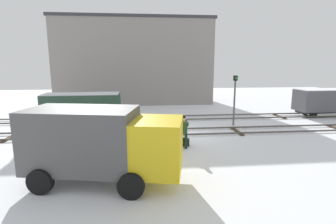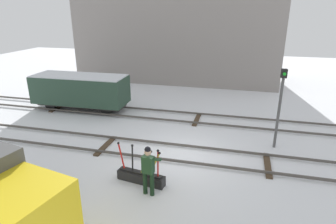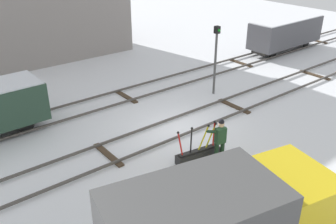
{
  "view_description": "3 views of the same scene",
  "coord_description": "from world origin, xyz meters",
  "px_view_note": "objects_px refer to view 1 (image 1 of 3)",
  "views": [
    {
      "loc": [
        -2.65,
        -15.76,
        4.41
      ],
      "look_at": [
        -0.81,
        2.07,
        1.02
      ],
      "focal_mm": 27.6,
      "sensor_mm": 36.0,
      "label": 1
    },
    {
      "loc": [
        2.15,
        -10.75,
        5.93
      ],
      "look_at": [
        -1.35,
        2.99,
        0.82
      ],
      "focal_mm": 30.77,
      "sensor_mm": 36.0,
      "label": 2
    },
    {
      "loc": [
        -9.09,
        -10.75,
        7.69
      ],
      "look_at": [
        -0.51,
        0.12,
        0.9
      ],
      "focal_mm": 39.27,
      "sensor_mm": 36.0,
      "label": 3
    }
  ],
  "objects_px": {
    "signal_post": "(235,95)",
    "freight_car_mid_siding": "(333,100)",
    "rail_worker": "(184,130)",
    "delivery_truck": "(102,141)",
    "freight_car_back_track": "(82,105)",
    "switch_lever_frame": "(173,141)"
  },
  "relations": [
    {
      "from": "delivery_truck",
      "to": "signal_post",
      "type": "relative_size",
      "value": 1.66
    },
    {
      "from": "delivery_truck",
      "to": "signal_post",
      "type": "distance_m",
      "value": 11.55
    },
    {
      "from": "rail_worker",
      "to": "delivery_truck",
      "type": "bearing_deg",
      "value": -126.37
    },
    {
      "from": "rail_worker",
      "to": "delivery_truck",
      "type": "height_order",
      "value": "delivery_truck"
    },
    {
      "from": "rail_worker",
      "to": "freight_car_back_track",
      "type": "relative_size",
      "value": 0.31
    },
    {
      "from": "signal_post",
      "to": "freight_car_mid_siding",
      "type": "relative_size",
      "value": 0.57
    },
    {
      "from": "delivery_truck",
      "to": "freight_car_mid_siding",
      "type": "bearing_deg",
      "value": 43.32
    },
    {
      "from": "freight_car_mid_siding",
      "to": "freight_car_back_track",
      "type": "height_order",
      "value": "freight_car_mid_siding"
    },
    {
      "from": "switch_lever_frame",
      "to": "delivery_truck",
      "type": "height_order",
      "value": "delivery_truck"
    },
    {
      "from": "delivery_truck",
      "to": "freight_car_back_track",
      "type": "bearing_deg",
      "value": 117.69
    },
    {
      "from": "signal_post",
      "to": "delivery_truck",
      "type": "bearing_deg",
      "value": -134.12
    },
    {
      "from": "rail_worker",
      "to": "freight_car_back_track",
      "type": "xyz_separation_m",
      "value": [
        -6.67,
        7.21,
        0.25
      ]
    },
    {
      "from": "delivery_truck",
      "to": "switch_lever_frame",
      "type": "bearing_deg",
      "value": 64.82
    },
    {
      "from": "switch_lever_frame",
      "to": "freight_car_mid_siding",
      "type": "xyz_separation_m",
      "value": [
        14.42,
        6.62,
        1.08
      ]
    },
    {
      "from": "signal_post",
      "to": "freight_car_mid_siding",
      "type": "height_order",
      "value": "signal_post"
    },
    {
      "from": "signal_post",
      "to": "freight_car_mid_siding",
      "type": "xyz_separation_m",
      "value": [
        9.51,
        2.48,
        -0.88
      ]
    },
    {
      "from": "freight_car_mid_siding",
      "to": "signal_post",
      "type": "bearing_deg",
      "value": -166.38
    },
    {
      "from": "switch_lever_frame",
      "to": "freight_car_back_track",
      "type": "distance_m",
      "value": 9.11
    },
    {
      "from": "rail_worker",
      "to": "signal_post",
      "type": "xyz_separation_m",
      "value": [
        4.42,
        4.72,
        1.2
      ]
    },
    {
      "from": "signal_post",
      "to": "freight_car_mid_siding",
      "type": "bearing_deg",
      "value": 14.64
    },
    {
      "from": "freight_car_mid_siding",
      "to": "freight_car_back_track",
      "type": "relative_size",
      "value": 1.09
    },
    {
      "from": "freight_car_mid_siding",
      "to": "freight_car_back_track",
      "type": "distance_m",
      "value": 20.6
    }
  ]
}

